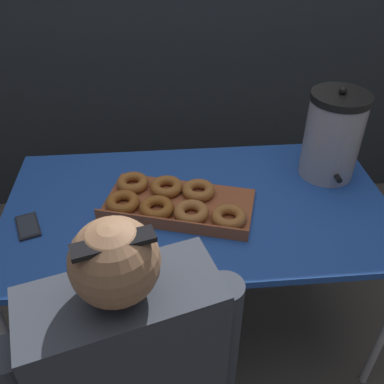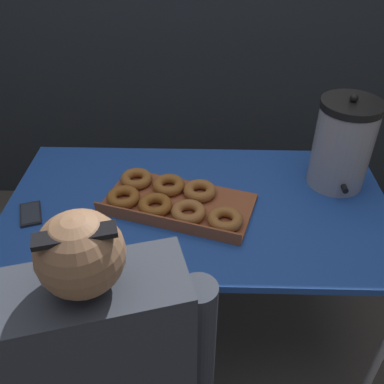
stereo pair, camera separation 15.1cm
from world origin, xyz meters
TOP-DOWN VIEW (x-y plane):
  - ground_plane at (0.00, 0.00)m, footprint 12.00×12.00m
  - back_wall at (0.00, 1.10)m, footprint 6.00×0.11m
  - folding_table at (0.00, 0.00)m, footprint 1.50×0.82m
  - donut_box at (-0.10, -0.01)m, footprint 0.63×0.45m
  - coffee_urn at (0.57, 0.17)m, footprint 0.23×0.27m
  - cell_phone at (-0.63, -0.08)m, footprint 0.12×0.16m

SIDE VIEW (x-z plane):
  - ground_plane at x=0.00m, z-range 0.00..0.00m
  - folding_table at x=0.00m, z-range 0.33..1.09m
  - cell_phone at x=-0.63m, z-range 0.76..0.77m
  - donut_box at x=-0.10m, z-range 0.75..0.81m
  - coffee_urn at x=0.57m, z-range 0.74..1.14m
  - back_wall at x=0.00m, z-range 0.00..2.48m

